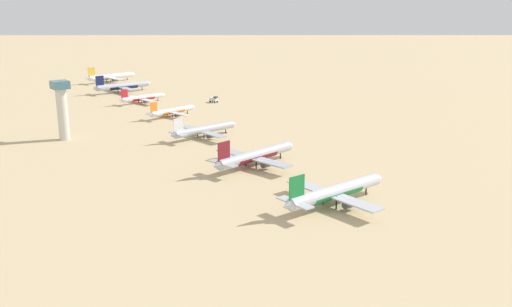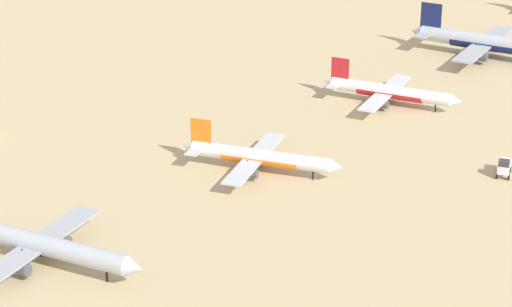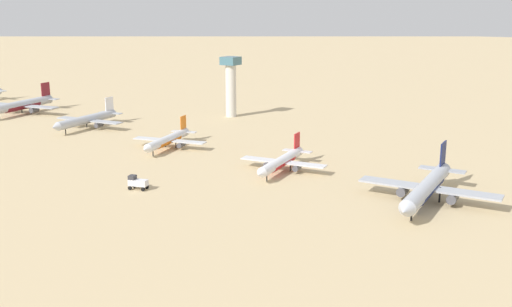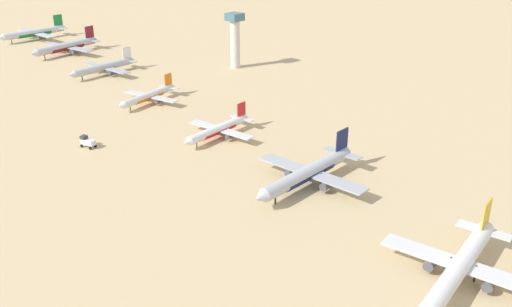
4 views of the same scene
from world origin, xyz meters
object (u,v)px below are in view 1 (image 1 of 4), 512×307
object	(u,v)px
parked_jet_2	(204,130)
parked_jet_5	(123,86)
parked_jet_1	(255,156)
parked_jet_0	(335,192)
parked_jet_3	(172,111)
service_truck	(214,99)
parked_jet_6	(111,77)
control_tower	(62,107)
parked_jet_4	(142,98)

from	to	relation	value
parked_jet_2	parked_jet_5	world-z (taller)	parked_jet_5
parked_jet_1	parked_jet_0	bearing A→B (deg)	-96.07
parked_jet_0	parked_jet_1	bearing A→B (deg)	83.93
parked_jet_3	service_truck	size ratio (longest dim) A/B	5.95
parked_jet_6	service_truck	size ratio (longest dim) A/B	7.78
parked_jet_1	parked_jet_3	size ratio (longest dim) A/B	1.33
parked_jet_2	control_tower	distance (m)	65.04
parked_jet_0	service_truck	size ratio (longest dim) A/B	8.04
parked_jet_1	parked_jet_2	bearing A→B (deg)	80.47
parked_jet_0	parked_jet_2	size ratio (longest dim) A/B	1.17
parked_jet_4	control_tower	distance (m)	96.33
parked_jet_0	service_truck	world-z (taller)	parked_jet_0
service_truck	control_tower	distance (m)	114.56
parked_jet_0	parked_jet_6	bearing A→B (deg)	80.26
parked_jet_0	parked_jet_6	world-z (taller)	parked_jet_0
parked_jet_4	parked_jet_5	xyz separation A→B (m)	(7.31, 46.13, 1.03)
parked_jet_1	control_tower	distance (m)	98.43
parked_jet_1	parked_jet_4	size ratio (longest dim) A/B	1.32
parked_jet_3	parked_jet_5	xyz separation A→B (m)	(13.16, 95.01, 1.03)
parked_jet_3	service_truck	bearing A→B (deg)	29.09
parked_jet_0	parked_jet_4	size ratio (longest dim) A/B	1.34
parked_jet_4	service_truck	size ratio (longest dim) A/B	6.00
parked_jet_1	parked_jet_5	bearing A→B (deg)	80.53
parked_jet_5	service_truck	size ratio (longest dim) A/B	7.90
parked_jet_2	parked_jet_6	xyz separation A→B (m)	(37.46, 198.45, 0.49)
parked_jet_0	control_tower	distance (m)	141.92
parked_jet_2	parked_jet_4	size ratio (longest dim) A/B	1.15
control_tower	service_truck	bearing A→B (deg)	20.25
parked_jet_2	parked_jet_5	distance (m)	148.39
parked_jet_3	parked_jet_0	bearing A→B (deg)	-99.38
parked_jet_4	parked_jet_0	bearing A→B (deg)	-98.76
parked_jet_5	service_truck	distance (m)	77.21
parked_jet_4	control_tower	bearing A→B (deg)	-137.37
parked_jet_0	control_tower	world-z (taller)	control_tower
parked_jet_6	parked_jet_3	bearing A→B (deg)	-100.12
parked_jet_2	service_truck	distance (m)	92.07
parked_jet_5	control_tower	xyz separation A→B (m)	(-77.63, -110.85, 10.98)
parked_jet_1	parked_jet_2	xyz separation A→B (m)	(8.66, 51.54, -0.52)
parked_jet_0	parked_jet_3	bearing A→B (deg)	80.62
parked_jet_3	parked_jet_6	distance (m)	149.41
parked_jet_3	parked_jet_1	bearing A→B (deg)	-100.93
service_truck	control_tower	size ratio (longest dim) A/B	0.21
parked_jet_0	parked_jet_2	world-z (taller)	parked_jet_0
parked_jet_2	parked_jet_3	xyz separation A→B (m)	(11.21, 51.36, -0.53)
parked_jet_1	service_truck	xyz separation A→B (m)	(62.17, 126.44, -2.20)
parked_jet_5	control_tower	distance (m)	135.78
parked_jet_4	parked_jet_6	distance (m)	100.30
parked_jet_1	parked_jet_5	world-z (taller)	parked_jet_1
parked_jet_2	parked_jet_3	size ratio (longest dim) A/B	1.16
parked_jet_2	parked_jet_5	size ratio (longest dim) A/B	0.87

